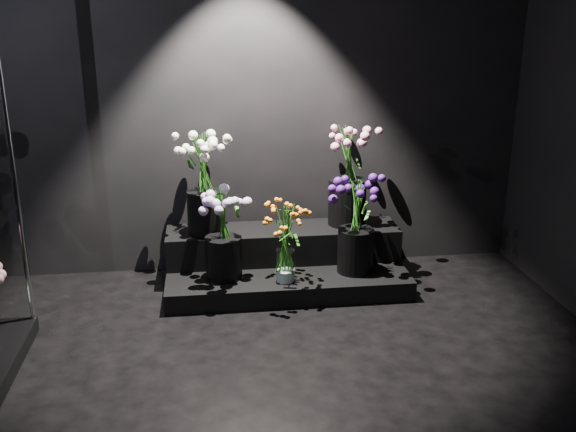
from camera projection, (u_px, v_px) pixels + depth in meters
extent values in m
plane|color=black|center=(288.00, 423.00, 3.12)|extent=(4.00, 4.00, 0.00)
plane|color=black|center=(253.00, 83.00, 4.56)|extent=(4.00, 0.00, 4.00)
cube|color=black|center=(286.00, 277.00, 4.60)|extent=(1.69, 0.75, 0.14)
cube|color=black|center=(283.00, 243.00, 4.72)|extent=(1.69, 0.38, 0.23)
cylinder|color=white|center=(285.00, 266.00, 4.33)|extent=(0.13, 0.13, 0.23)
cylinder|color=black|center=(224.00, 257.00, 4.38)|extent=(0.25, 0.25, 0.29)
cylinder|color=black|center=(355.00, 250.00, 4.48)|extent=(0.25, 0.25, 0.31)
cylinder|color=black|center=(205.00, 212.00, 4.54)|extent=(0.25, 0.25, 0.31)
cylinder|color=black|center=(347.00, 202.00, 4.72)|extent=(0.28, 0.28, 0.34)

